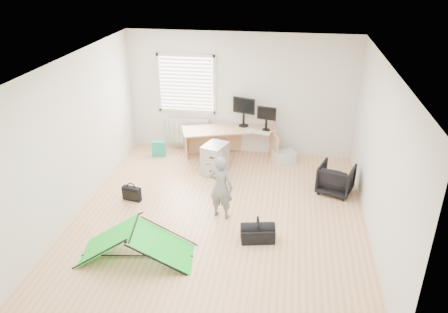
# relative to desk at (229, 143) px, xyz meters

# --- Properties ---
(ground) EXTENTS (5.50, 5.50, 0.00)m
(ground) POSITION_rel_desk_xyz_m (0.20, -2.38, -0.34)
(ground) COLOR tan
(ground) RESTS_ON ground
(back_wall) EXTENTS (5.00, 0.02, 2.70)m
(back_wall) POSITION_rel_desk_xyz_m (0.20, 0.37, 1.01)
(back_wall) COLOR silver
(back_wall) RESTS_ON ground
(window) EXTENTS (1.20, 0.06, 1.20)m
(window) POSITION_rel_desk_xyz_m (-1.00, 0.33, 1.21)
(window) COLOR silver
(window) RESTS_ON back_wall
(radiator) EXTENTS (1.00, 0.12, 0.60)m
(radiator) POSITION_rel_desk_xyz_m (-1.00, 0.29, 0.11)
(radiator) COLOR silver
(radiator) RESTS_ON back_wall
(desk) EXTENTS (2.12, 1.25, 0.69)m
(desk) POSITION_rel_desk_xyz_m (0.00, 0.00, 0.00)
(desk) COLOR tan
(desk) RESTS_ON ground
(filing_cabinet) EXTENTS (0.56, 0.64, 0.63)m
(filing_cabinet) POSITION_rel_desk_xyz_m (-0.17, -0.79, -0.03)
(filing_cabinet) COLOR #A1A4A6
(filing_cabinet) RESTS_ON ground
(monitor_left) EXTENTS (0.51, 0.26, 0.48)m
(monitor_left) POSITION_rel_desk_xyz_m (0.30, 0.19, 0.59)
(monitor_left) COLOR black
(monitor_left) RESTS_ON desk
(monitor_right) EXTENTS (0.42, 0.18, 0.39)m
(monitor_right) POSITION_rel_desk_xyz_m (0.81, 0.02, 0.54)
(monitor_right) COLOR black
(monitor_right) RESTS_ON desk
(keyboard) EXTENTS (0.51, 0.30, 0.02)m
(keyboard) POSITION_rel_desk_xyz_m (0.67, -0.15, 0.36)
(keyboard) COLOR beige
(keyboard) RESTS_ON desk
(thermos) EXTENTS (0.07, 0.07, 0.25)m
(thermos) POSITION_rel_desk_xyz_m (0.98, 0.07, 0.47)
(thermos) COLOR #B5657E
(thermos) RESTS_ON desk
(office_chair) EXTENTS (0.79, 0.80, 0.57)m
(office_chair) POSITION_rel_desk_xyz_m (2.24, -1.25, -0.06)
(office_chair) COLOR black
(office_chair) RESTS_ON ground
(person) EXTENTS (0.48, 0.37, 1.16)m
(person) POSITION_rel_desk_xyz_m (0.21, -2.42, 0.23)
(person) COLOR slate
(person) RESTS_ON ground
(kite) EXTENTS (1.80, 0.99, 0.53)m
(kite) POSITION_rel_desk_xyz_m (-0.87, -3.72, -0.08)
(kite) COLOR #14DA28
(kite) RESTS_ON ground
(storage_crate) EXTENTS (0.55, 0.48, 0.26)m
(storage_crate) POSITION_rel_desk_xyz_m (1.23, -0.10, -0.22)
(storage_crate) COLOR silver
(storage_crate) RESTS_ON ground
(tote_bag) EXTENTS (0.31, 0.17, 0.35)m
(tote_bag) POSITION_rel_desk_xyz_m (-1.57, -0.18, -0.17)
(tote_bag) COLOR #1F9475
(tote_bag) RESTS_ON ground
(laptop_bag) EXTENTS (0.37, 0.18, 0.27)m
(laptop_bag) POSITION_rel_desk_xyz_m (-1.51, -2.13, -0.21)
(laptop_bag) COLOR black
(laptop_bag) RESTS_ON ground
(white_box) EXTENTS (0.12, 0.12, 0.09)m
(white_box) POSITION_rel_desk_xyz_m (-1.20, -3.22, -0.30)
(white_box) COLOR silver
(white_box) RESTS_ON ground
(duffel_bag) EXTENTS (0.58, 0.37, 0.23)m
(duffel_bag) POSITION_rel_desk_xyz_m (0.90, -3.02, -0.23)
(duffel_bag) COLOR black
(duffel_bag) RESTS_ON ground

